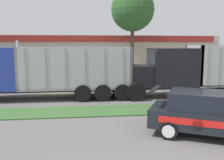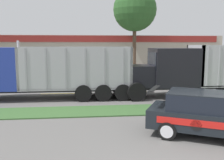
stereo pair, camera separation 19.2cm
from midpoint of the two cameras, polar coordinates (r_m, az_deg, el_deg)
grass_verge at (r=13.12m, az=4.24°, el=-6.87°), size 120.00×2.08×0.06m
centre_line_4 at (r=17.94m, az=-11.90°, el=-3.06°), size 2.40×0.14×0.01m
centre_line_5 at (r=18.19m, az=5.29°, el=-2.77°), size 2.40×0.14×0.01m
centre_line_6 at (r=19.96m, az=20.69°, el=-2.29°), size 2.40×0.14×0.01m
dump_truck_mid at (r=17.27m, az=17.04°, el=1.82°), size 11.35×2.69×3.39m
dump_truck_trail at (r=16.57m, az=-20.01°, el=1.38°), size 11.83×2.62×3.65m
rally_car at (r=10.00m, az=20.92°, el=-7.21°), size 4.57×3.60×1.70m
store_building_backdrop at (r=37.96m, az=-4.69°, el=6.35°), size 34.81×12.10×4.62m
tree_behind_left at (r=30.96m, az=5.43°, el=16.65°), size 5.15×5.15×11.43m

